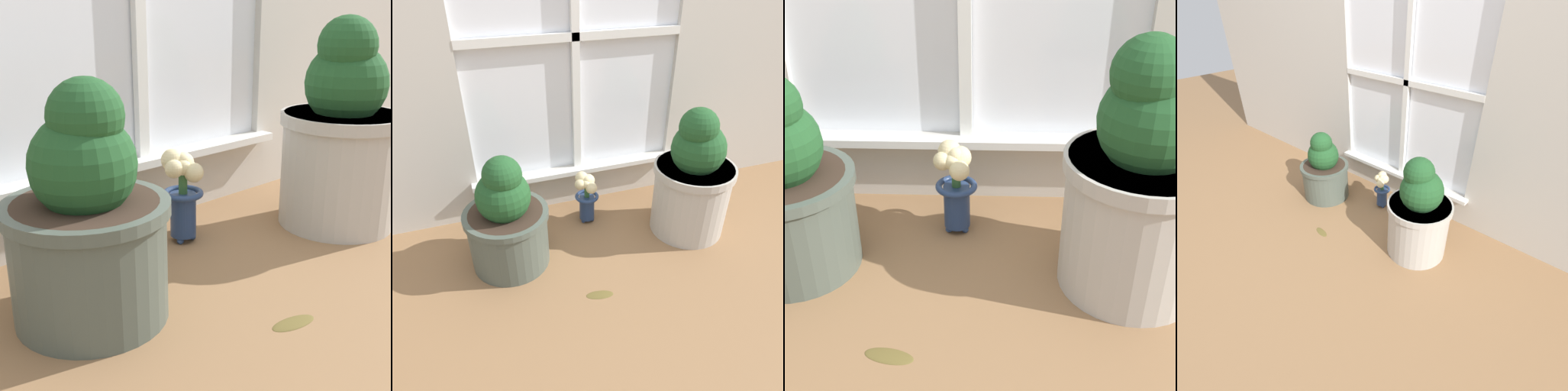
{
  "view_description": "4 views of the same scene",
  "coord_description": "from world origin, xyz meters",
  "views": [
    {
      "loc": [
        -0.96,
        -0.63,
        0.64
      ],
      "look_at": [
        -0.06,
        0.35,
        0.18
      ],
      "focal_mm": 50.0,
      "sensor_mm": 36.0,
      "label": 1
    },
    {
      "loc": [
        -0.52,
        -1.01,
        1.17
      ],
      "look_at": [
        -0.05,
        0.33,
        0.23
      ],
      "focal_mm": 35.0,
      "sensor_mm": 36.0,
      "label": 2
    },
    {
      "loc": [
        0.09,
        -0.84,
        0.88
      ],
      "look_at": [
        0.05,
        0.35,
        0.18
      ],
      "focal_mm": 50.0,
      "sensor_mm": 36.0,
      "label": 3
    },
    {
      "loc": [
        1.11,
        -0.95,
        1.33
      ],
      "look_at": [
        0.02,
        0.31,
        0.19
      ],
      "focal_mm": 28.0,
      "sensor_mm": 36.0,
      "label": 4
    }
  ],
  "objects": [
    {
      "name": "ground_plane",
      "position": [
        0.0,
        0.0,
        0.0
      ],
      "size": [
        10.0,
        10.0,
        0.0
      ],
      "primitive_type": "plane",
      "color": "olive"
    },
    {
      "name": "potted_plant_left",
      "position": [
        -0.42,
        0.29,
        0.21
      ],
      "size": [
        0.35,
        0.35,
        0.52
      ],
      "color": "#4C564C",
      "rests_on": "ground_plane"
    },
    {
      "name": "potted_plant_right",
      "position": [
        0.42,
        0.25,
        0.27
      ],
      "size": [
        0.37,
        0.37,
        0.62
      ],
      "color": "#B7B2A8",
      "rests_on": "ground_plane"
    },
    {
      "name": "flower_vase",
      "position": [
        -0.02,
        0.46,
        0.16
      ],
      "size": [
        0.12,
        0.12,
        0.27
      ],
      "color": "navy",
      "rests_on": "ground_plane"
    },
    {
      "name": "fallen_leaf",
      "position": [
        -0.13,
        -0.03,
        0.0
      ],
      "size": [
        0.12,
        0.06,
        0.01
      ],
      "color": "brown",
      "rests_on": "ground_plane"
    }
  ]
}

